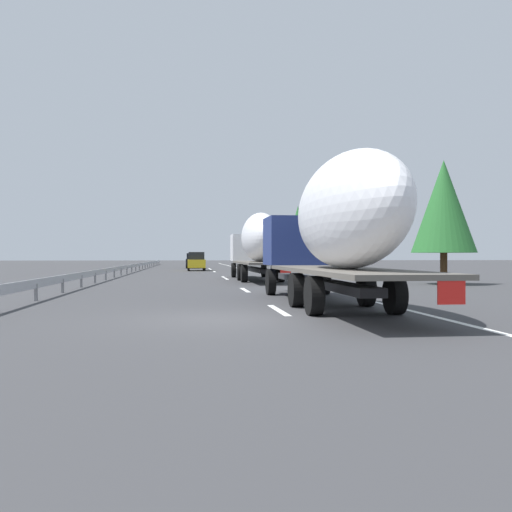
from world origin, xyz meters
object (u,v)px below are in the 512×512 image
object	(u,v)px
road_sign	(270,247)
car_black_suv	(193,261)
truck_lead	(257,243)
car_white_van	(192,260)
car_yellow_coupe	(196,261)
truck_trailing	(335,224)

from	to	relation	value
road_sign	car_black_suv	bearing A→B (deg)	19.53
truck_lead	car_white_van	bearing A→B (deg)	4.20
truck_lead	car_yellow_coupe	xyz separation A→B (m)	(23.13, 3.51, -1.41)
truck_trailing	road_sign	size ratio (longest dim) A/B	4.16
truck_trailing	road_sign	world-z (taller)	truck_trailing
truck_trailing	road_sign	bearing A→B (deg)	-5.23
truck_lead	car_yellow_coupe	distance (m)	23.44
car_black_suv	car_white_van	distance (m)	16.15
car_black_suv	road_sign	world-z (taller)	road_sign
truck_lead	car_yellow_coupe	world-z (taller)	truck_lead
truck_lead	truck_trailing	size ratio (longest dim) A/B	0.98
truck_lead	car_white_van	size ratio (longest dim) A/B	3.42
car_white_van	car_yellow_coupe	world-z (taller)	car_yellow_coupe
truck_lead	road_sign	size ratio (longest dim) A/B	4.07
truck_trailing	car_black_suv	bearing A→B (deg)	4.06
truck_trailing	car_white_van	distance (m)	69.56
truck_trailing	car_black_suv	xyz separation A→B (m)	(53.30, 3.78, -1.57)
truck_lead	car_black_suv	xyz separation A→B (m)	(34.60, 3.78, -1.44)
truck_trailing	truck_lead	bearing A→B (deg)	-0.00
car_black_suv	car_white_van	size ratio (longest dim) A/B	1.03
truck_lead	car_black_suv	world-z (taller)	truck_lead
truck_lead	road_sign	world-z (taller)	truck_lead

